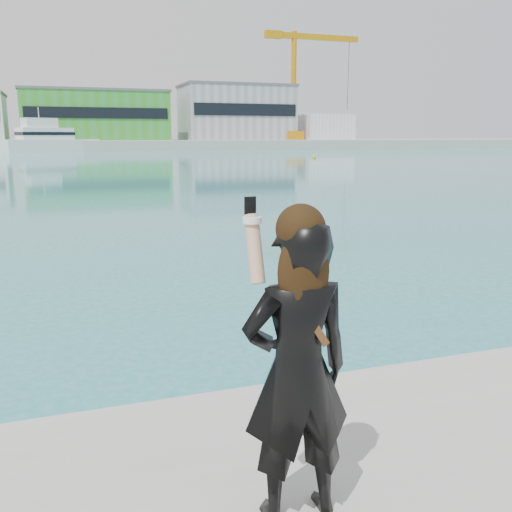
{
  "coord_description": "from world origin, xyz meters",
  "views": [
    {
      "loc": [
        -1.2,
        -3.5,
        3.0
      ],
      "look_at": [
        0.01,
        -0.04,
        2.22
      ],
      "focal_mm": 40.0,
      "sensor_mm": 36.0,
      "label": 1
    }
  ],
  "objects_px": {
    "motor_yacht": "(48,140)",
    "buoy_near": "(314,158)",
    "dock_crane": "(298,82)",
    "woman": "(297,363)"
  },
  "relations": [
    {
      "from": "dock_crane",
      "to": "motor_yacht",
      "type": "height_order",
      "value": "dock_crane"
    },
    {
      "from": "dock_crane",
      "to": "woman",
      "type": "xyz_separation_m",
      "value": [
        -53.19,
        -122.74,
        -13.32
      ]
    },
    {
      "from": "motor_yacht",
      "to": "woman",
      "type": "distance_m",
      "value": 110.7
    },
    {
      "from": "motor_yacht",
      "to": "dock_crane",
      "type": "bearing_deg",
      "value": -10.99
    },
    {
      "from": "dock_crane",
      "to": "woman",
      "type": "height_order",
      "value": "dock_crane"
    },
    {
      "from": "woman",
      "to": "motor_yacht",
      "type": "bearing_deg",
      "value": -87.28
    },
    {
      "from": "motor_yacht",
      "to": "buoy_near",
      "type": "xyz_separation_m",
      "value": [
        33.38,
        -43.74,
        -2.24
      ]
    },
    {
      "from": "woman",
      "to": "buoy_near",
      "type": "bearing_deg",
      "value": -113.44
    },
    {
      "from": "dock_crane",
      "to": "buoy_near",
      "type": "xyz_separation_m",
      "value": [
        -21.74,
        -55.8,
        -15.07
      ]
    },
    {
      "from": "motor_yacht",
      "to": "buoy_near",
      "type": "height_order",
      "value": "motor_yacht"
    }
  ]
}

